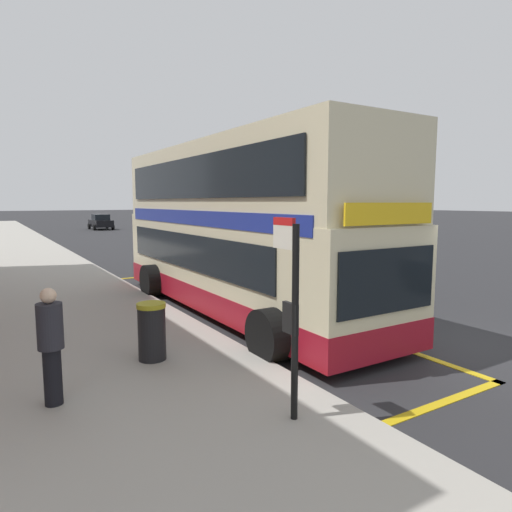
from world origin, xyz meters
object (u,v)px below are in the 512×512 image
pedestrian_waiting_near_sign (51,342)px  litter_bin (152,331)px  parked_car_black_ahead (101,222)px  bus_stop_sign (292,301)px  double_decker_bus (236,234)px

pedestrian_waiting_near_sign → litter_bin: size_ratio=1.60×
pedestrian_waiting_near_sign → parked_car_black_ahead: bearing=76.8°
bus_stop_sign → litter_bin: size_ratio=2.53×
bus_stop_sign → double_decker_bus: bearing=67.3°
pedestrian_waiting_near_sign → litter_bin: 2.04m
bus_stop_sign → litter_bin: 3.27m
pedestrian_waiting_near_sign → litter_bin: bearing=30.1°
double_decker_bus → parked_car_black_ahead: double_decker_bus is taller
double_decker_bus → litter_bin: size_ratio=10.29×
double_decker_bus → pedestrian_waiting_near_sign: size_ratio=6.42×
parked_car_black_ahead → pedestrian_waiting_near_sign: 43.71m
bus_stop_sign → litter_bin: bearing=105.8°
bus_stop_sign → parked_car_black_ahead: size_ratio=0.61×
parked_car_black_ahead → bus_stop_sign: bearing=-100.0°
double_decker_bus → litter_bin: double_decker_bus is taller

